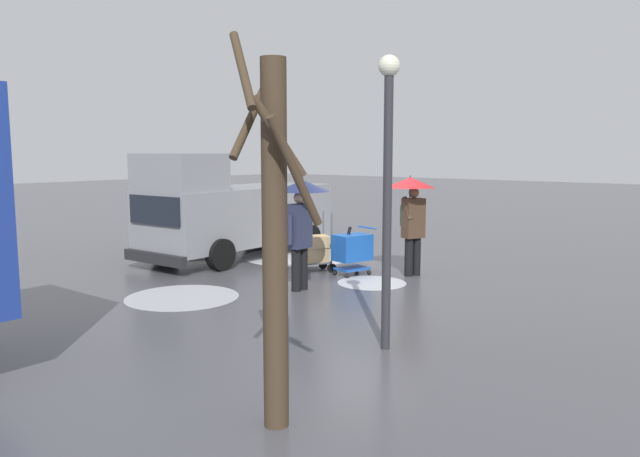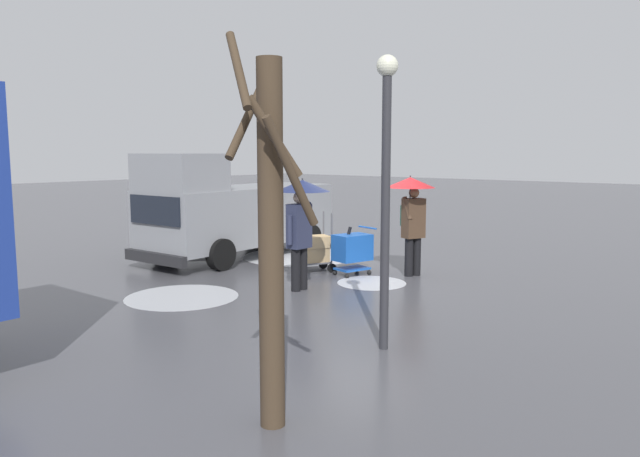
% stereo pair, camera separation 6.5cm
% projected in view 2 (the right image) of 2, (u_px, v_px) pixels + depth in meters
% --- Properties ---
extents(ground_plane, '(90.00, 90.00, 0.00)m').
position_uv_depth(ground_plane, '(353.00, 276.00, 12.90)').
color(ground_plane, '#4C4C51').
extents(slush_patch_near_cluster, '(1.41, 1.41, 0.01)m').
position_uv_depth(slush_patch_near_cluster, '(198.00, 256.00, 15.43)').
color(slush_patch_near_cluster, '#999BA0').
rests_on(slush_patch_near_cluster, ground).
extents(slush_patch_under_van, '(2.84, 2.84, 0.01)m').
position_uv_depth(slush_patch_under_van, '(299.00, 256.00, 15.38)').
color(slush_patch_under_van, silver).
rests_on(slush_patch_under_van, ground).
extents(slush_patch_mid_street, '(2.05, 2.05, 0.01)m').
position_uv_depth(slush_patch_mid_street, '(182.00, 297.00, 11.07)').
color(slush_patch_mid_street, '#ADAFB5').
rests_on(slush_patch_mid_street, ground).
extents(slush_patch_far_side, '(1.40, 1.40, 0.01)m').
position_uv_depth(slush_patch_far_side, '(372.00, 283.00, 12.27)').
color(slush_patch_far_side, silver).
rests_on(slush_patch_far_side, ground).
extents(cargo_van_parked_right, '(2.42, 5.44, 2.60)m').
position_uv_depth(cargo_van_parked_right, '(233.00, 211.00, 15.08)').
color(cargo_van_parked_right, gray).
rests_on(cargo_van_parked_right, ground).
extents(shopping_cart_vendor, '(0.73, 0.93, 1.04)m').
position_uv_depth(shopping_cart_vendor, '(352.00, 249.00, 13.00)').
color(shopping_cart_vendor, '#1951B2').
rests_on(shopping_cart_vendor, ground).
extents(hand_dolly_boxes, '(0.76, 0.85, 1.32)m').
position_uv_depth(hand_dolly_boxes, '(316.00, 249.00, 13.36)').
color(hand_dolly_boxes, '#515156').
rests_on(hand_dolly_boxes, ground).
extents(pedestrian_pink_side, '(1.04, 1.04, 2.15)m').
position_uv_depth(pedestrian_pink_side, '(301.00, 208.00, 11.47)').
color(pedestrian_pink_side, black).
rests_on(pedestrian_pink_side, ground).
extents(pedestrian_black_side, '(1.04, 1.04, 2.15)m').
position_uv_depth(pedestrian_black_side, '(411.00, 203.00, 12.78)').
color(pedestrian_black_side, black).
rests_on(pedestrian_black_side, ground).
extents(bare_tree_near, '(0.79, 0.73, 3.73)m').
position_uv_depth(bare_tree_near, '(270.00, 236.00, 5.64)').
color(bare_tree_near, '#423323').
rests_on(bare_tree_near, ground).
extents(street_lamp, '(0.28, 0.28, 3.86)m').
position_uv_depth(street_lamp, '(386.00, 172.00, 7.87)').
color(street_lamp, '#2D2D33').
rests_on(street_lamp, ground).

